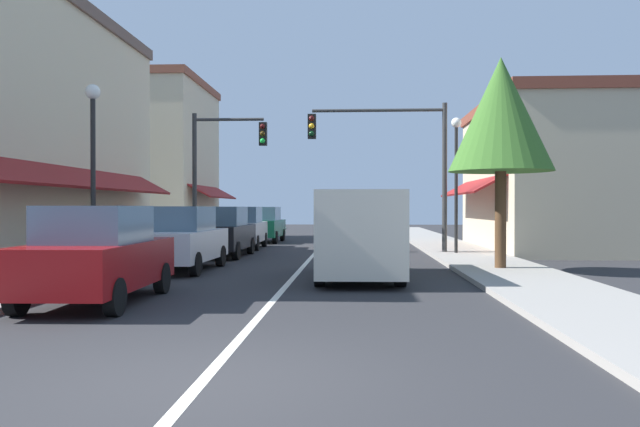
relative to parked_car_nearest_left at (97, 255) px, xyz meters
The scene contains 17 objects.
ground_plane 13.42m from the parked_car_nearest_left, 76.47° to the left, with size 80.00×80.00×0.00m, color #28282B.
sidewalk_left 13.25m from the parked_car_nearest_left, 100.31° to the left, with size 2.60×56.00×0.12m, color gray.
sidewalk_right 15.64m from the parked_car_nearest_left, 56.45° to the left, with size 2.60×56.00×0.12m, color gray.
lane_center_stripe 13.42m from the parked_car_nearest_left, 76.47° to the left, with size 0.14×52.00×0.01m, color silver.
storefront_right_block 19.41m from the parked_car_nearest_left, 51.12° to the left, with size 5.68×10.20×6.06m.
storefront_far_left 24.00m from the parked_car_nearest_left, 104.24° to the left, with size 5.66×8.20×8.68m.
parked_car_nearest_left is the anchor object (origin of this frame).
parked_car_second_left 5.87m from the parked_car_nearest_left, 91.23° to the left, with size 1.86×4.14×1.77m.
parked_car_third_left 10.80m from the parked_car_nearest_left, 90.23° to the left, with size 1.83×4.12×1.77m.
parked_car_far_left 15.22m from the parked_car_nearest_left, 90.49° to the left, with size 1.86×4.14×1.77m.
parked_car_distant_left 20.11m from the parked_car_nearest_left, 89.79° to the left, with size 1.84×4.13×1.77m.
van_in_lane 6.40m from the parked_car_nearest_left, 42.31° to the left, with size 2.10×5.22×2.12m.
traffic_signal_mast_arm 13.85m from the parked_car_nearest_left, 62.92° to the left, with size 5.10×0.50×5.56m.
traffic_signal_left_corner 13.61m from the parked_car_nearest_left, 92.96° to the left, with size 2.99×0.50×5.45m.
street_lamp_left_near 4.74m from the parked_car_nearest_left, 113.95° to the left, with size 0.36×0.36×4.72m.
street_lamp_right_mid 14.50m from the parked_car_nearest_left, 54.60° to the left, with size 0.36×0.36×4.96m.
tree_right_near 11.01m from the parked_car_nearest_left, 35.22° to the left, with size 2.80×2.80×5.79m.
Camera 1 is at (1.53, -6.14, 1.74)m, focal length 35.35 mm.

